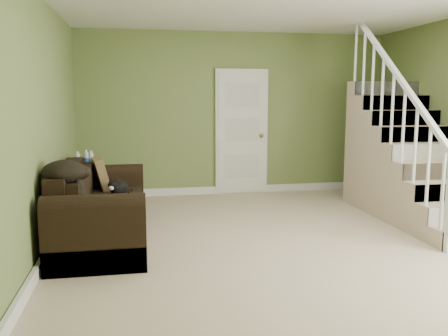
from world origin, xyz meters
name	(u,v)px	position (x,y,z in m)	size (l,w,h in m)	color
floor	(285,242)	(0.00, 0.00, 0.00)	(5.00, 5.50, 0.01)	tan
wall_back	(235,114)	(0.00, 2.75, 1.30)	(5.00, 0.04, 2.60)	olive
wall_left	(39,127)	(-2.50, 0.00, 1.30)	(0.04, 5.50, 2.60)	olive
baseboard_back	(235,189)	(0.00, 2.72, 0.06)	(5.00, 0.04, 0.12)	white
baseboard_left	(50,250)	(-2.47, 0.00, 0.06)	(0.04, 5.50, 0.12)	white
door	(242,132)	(0.10, 2.71, 1.01)	(0.86, 0.12, 2.02)	white
staircase	(406,167)	(1.99, 0.97, 0.64)	(1.00, 2.51, 2.82)	tan
sofa	(98,213)	(-2.02, 0.41, 0.32)	(0.92, 2.13, 0.84)	black
side_table	(87,192)	(-2.25, 1.51, 0.34)	(0.56, 0.56, 0.89)	black
cat	(119,188)	(-1.79, 0.67, 0.54)	(0.28, 0.48, 0.23)	black
banana	(113,209)	(-1.82, -0.12, 0.49)	(0.06, 0.22, 0.06)	yellow
throw_pillow	(101,174)	(-2.02, 1.10, 0.64)	(0.10, 0.41, 0.41)	#4C351E
throw_blanket	(64,172)	(-2.28, -0.11, 0.87)	(0.40, 0.53, 0.22)	black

